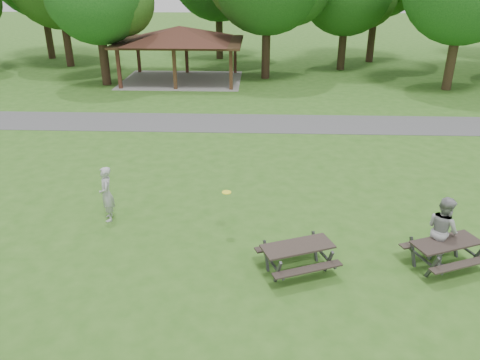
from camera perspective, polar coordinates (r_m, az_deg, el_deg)
ground at (r=12.04m, az=-5.70°, el=-13.56°), size 160.00×160.00×0.00m
asphalt_path at (r=24.56m, az=-1.38°, el=6.97°), size 120.00×3.20×0.02m
pavilion at (r=34.11m, az=-7.35°, el=16.99°), size 8.60×7.01×3.76m
picnic_table_middle at (r=12.50m, az=7.01°, el=-8.66°), size 2.29×2.08×0.81m
picnic_table_far at (r=13.72m, az=23.76°, el=-7.56°), size 2.26×2.05×0.80m
frisbee_in_flight at (r=13.68m, az=-1.65°, el=-1.51°), size 0.36×0.36×0.02m
frisbee_thrower at (r=15.29m, az=-15.96°, el=-1.66°), size 0.62×0.76×1.80m
frisbee_catcher at (r=13.78m, az=23.44°, el=-5.56°), size 1.00×1.12×1.93m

